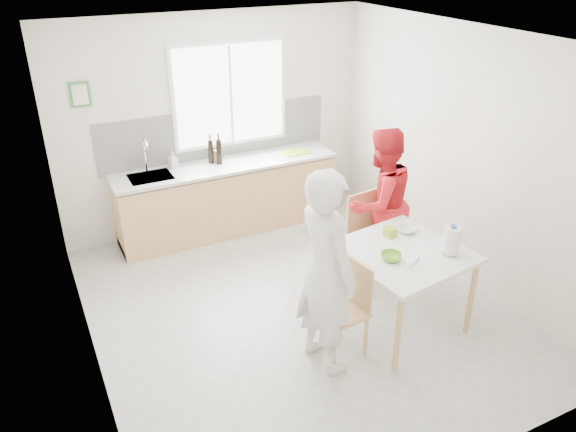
# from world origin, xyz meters

# --- Properties ---
(ground) EXTENTS (4.50, 4.50, 0.00)m
(ground) POSITION_xyz_m (0.00, 0.00, 0.00)
(ground) COLOR #B7B7B2
(ground) RESTS_ON ground
(room_shell) EXTENTS (4.50, 4.50, 4.50)m
(room_shell) POSITION_xyz_m (0.00, 0.00, 1.64)
(room_shell) COLOR silver
(room_shell) RESTS_ON ground
(window) EXTENTS (1.50, 0.06, 1.30)m
(window) POSITION_xyz_m (0.20, 2.23, 1.70)
(window) COLOR white
(window) RESTS_ON room_shell
(backsplash) EXTENTS (3.00, 0.02, 0.65)m
(backsplash) POSITION_xyz_m (0.00, 2.24, 1.23)
(backsplash) COLOR white
(backsplash) RESTS_ON room_shell
(picture_frame) EXTENTS (0.22, 0.03, 0.28)m
(picture_frame) POSITION_xyz_m (-1.55, 2.23, 1.90)
(picture_frame) COLOR #387C3C
(picture_frame) RESTS_ON room_shell
(kitchen_counter) EXTENTS (2.84, 0.64, 1.37)m
(kitchen_counter) POSITION_xyz_m (-0.00, 1.95, 0.42)
(kitchen_counter) COLOR tan
(kitchen_counter) RESTS_ON ground
(dining_table) EXTENTS (1.23, 1.23, 0.84)m
(dining_table) POSITION_xyz_m (0.75, -0.68, 0.75)
(dining_table) COLOR white
(dining_table) RESTS_ON ground
(chair_left) EXTENTS (0.48, 0.48, 0.92)m
(chair_left) POSITION_xyz_m (0.07, -0.77, 0.51)
(chair_left) COLOR tan
(chair_left) RESTS_ON ground
(chair_far) EXTENTS (0.52, 0.52, 0.99)m
(chair_far) POSITION_xyz_m (0.98, 0.19, 0.55)
(chair_far) COLOR tan
(chair_far) RESTS_ON ground
(person_white) EXTENTS (0.54, 0.74, 1.87)m
(person_white) POSITION_xyz_m (-0.16, -0.81, 0.94)
(person_white) COLOR white
(person_white) RESTS_ON ground
(person_red) EXTENTS (0.91, 0.76, 1.71)m
(person_red) POSITION_xyz_m (1.12, 0.24, 0.85)
(person_red) COLOR red
(person_red) RESTS_ON ground
(bowl_green) EXTENTS (0.22, 0.22, 0.06)m
(bowl_green) POSITION_xyz_m (0.56, -0.76, 0.87)
(bowl_green) COLOR #72B92A
(bowl_green) RESTS_ON dining_table
(bowl_white) EXTENTS (0.22, 0.22, 0.05)m
(bowl_white) POSITION_xyz_m (1.01, -0.39, 0.86)
(bowl_white) COLOR silver
(bowl_white) RESTS_ON dining_table
(milk_jug) EXTENTS (0.22, 0.16, 0.28)m
(milk_jug) POSITION_xyz_m (1.11, -0.91, 0.99)
(milk_jug) COLOR white
(milk_jug) RESTS_ON dining_table
(green_box) EXTENTS (0.11, 0.11, 0.09)m
(green_box) POSITION_xyz_m (0.81, -0.39, 0.88)
(green_box) COLOR #91B329
(green_box) RESTS_ON dining_table
(spoon) EXTENTS (0.15, 0.09, 0.01)m
(spoon) POSITION_xyz_m (0.70, -0.91, 0.85)
(spoon) COLOR #A5A5AA
(spoon) RESTS_ON dining_table
(cutting_board) EXTENTS (0.35, 0.26, 0.01)m
(cutting_board) POSITION_xyz_m (0.96, 1.92, 0.93)
(cutting_board) COLOR #96CD2F
(cutting_board) RESTS_ON kitchen_counter
(wine_bottle_a) EXTENTS (0.07, 0.07, 0.32)m
(wine_bottle_a) POSITION_xyz_m (-0.07, 1.98, 1.08)
(wine_bottle_a) COLOR black
(wine_bottle_a) RESTS_ON kitchen_counter
(wine_bottle_b) EXTENTS (0.07, 0.07, 0.30)m
(wine_bottle_b) POSITION_xyz_m (-0.16, 2.05, 1.07)
(wine_bottle_b) COLOR black
(wine_bottle_b) RESTS_ON kitchen_counter
(jar_amber) EXTENTS (0.06, 0.06, 0.16)m
(jar_amber) POSITION_xyz_m (-0.09, 2.03, 1.00)
(jar_amber) COLOR olive
(jar_amber) RESTS_ON kitchen_counter
(soap_bottle) EXTENTS (0.12, 0.12, 0.21)m
(soap_bottle) POSITION_xyz_m (-0.63, 2.10, 1.02)
(soap_bottle) COLOR #999999
(soap_bottle) RESTS_ON kitchen_counter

